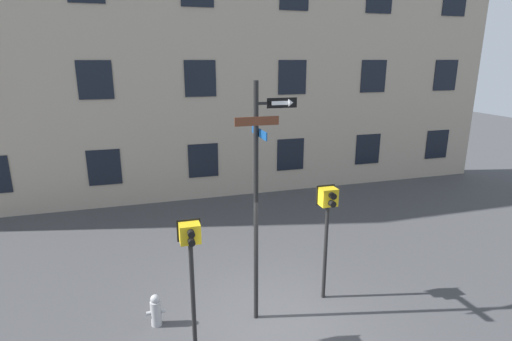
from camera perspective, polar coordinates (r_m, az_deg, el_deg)
The scene contains 5 objects.
ground_plane at distance 8.43m, azimuth 1.91°, elevation -21.37°, with size 60.00×60.00×0.00m, color #424244.
street_sign_pole at distance 7.41m, azimuth 0.43°, elevation -2.73°, with size 1.16×0.88×4.72m.
pedestrian_signal_left at distance 6.94m, azimuth -9.30°, elevation -11.37°, with size 0.40×0.40×2.48m.
pedestrian_signal_right at distance 8.44m, azimuth 10.19°, elevation -5.81°, with size 0.40×0.40×2.56m.
fire_hydrant at distance 8.51m, azimuth -14.12°, elevation -18.82°, with size 0.37×0.21×0.67m.
Camera 1 is at (-2.15, -6.38, 5.07)m, focal length 28.00 mm.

